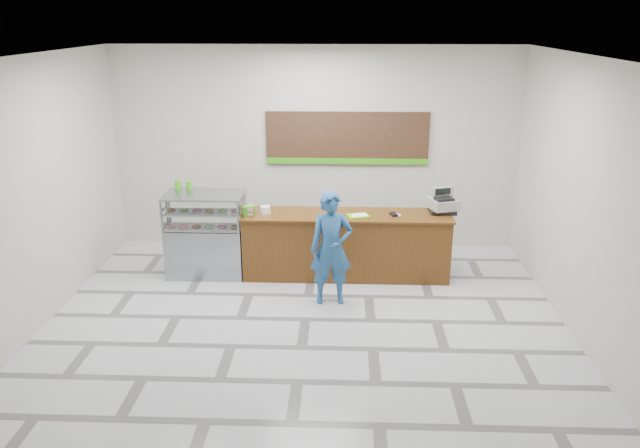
{
  "coord_description": "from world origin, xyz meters",
  "views": [
    {
      "loc": [
        0.5,
        -7.66,
        3.97
      ],
      "look_at": [
        0.16,
        0.9,
        1.08
      ],
      "focal_mm": 35.0,
      "sensor_mm": 36.0,
      "label": 1
    }
  ],
  "objects_px": {
    "serving_tray": "(358,216)",
    "sales_counter": "(346,245)",
    "customer": "(331,248)",
    "cash_register": "(443,203)",
    "display_case": "(206,234)"
  },
  "relations": [
    {
      "from": "customer",
      "to": "cash_register",
      "type": "bearing_deg",
      "value": 27.51
    },
    {
      "from": "sales_counter",
      "to": "cash_register",
      "type": "xyz_separation_m",
      "value": [
        1.5,
        0.17,
        0.65
      ]
    },
    {
      "from": "display_case",
      "to": "customer",
      "type": "xyz_separation_m",
      "value": [
        2.01,
        -0.97,
        0.15
      ]
    },
    {
      "from": "sales_counter",
      "to": "display_case",
      "type": "xyz_separation_m",
      "value": [
        -2.22,
        -0.0,
        0.16
      ]
    },
    {
      "from": "serving_tray",
      "to": "sales_counter",
      "type": "bearing_deg",
      "value": 130.76
    },
    {
      "from": "serving_tray",
      "to": "customer",
      "type": "height_order",
      "value": "customer"
    },
    {
      "from": "sales_counter",
      "to": "serving_tray",
      "type": "distance_m",
      "value": 0.56
    },
    {
      "from": "display_case",
      "to": "serving_tray",
      "type": "distance_m",
      "value": 2.43
    },
    {
      "from": "serving_tray",
      "to": "customer",
      "type": "distance_m",
      "value": 0.97
    },
    {
      "from": "sales_counter",
      "to": "customer",
      "type": "relative_size",
      "value": 1.98
    },
    {
      "from": "cash_register",
      "to": "customer",
      "type": "height_order",
      "value": "customer"
    },
    {
      "from": "display_case",
      "to": "cash_register",
      "type": "bearing_deg",
      "value": 2.65
    },
    {
      "from": "sales_counter",
      "to": "cash_register",
      "type": "relative_size",
      "value": 6.3
    },
    {
      "from": "customer",
      "to": "display_case",
      "type": "bearing_deg",
      "value": 148.25
    },
    {
      "from": "sales_counter",
      "to": "customer",
      "type": "height_order",
      "value": "customer"
    }
  ]
}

